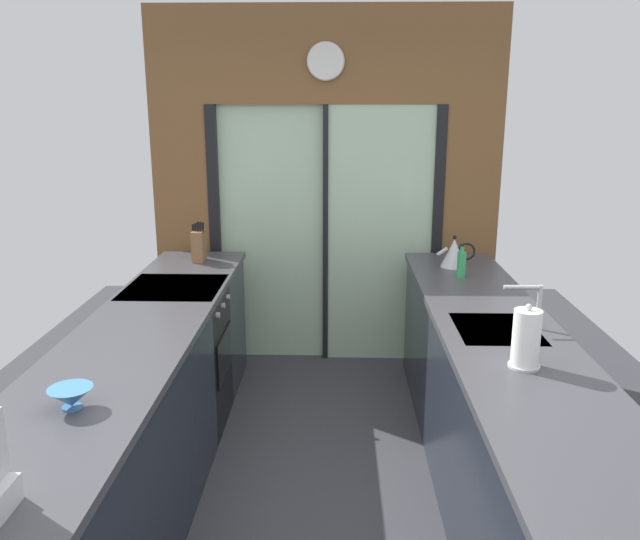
{
  "coord_description": "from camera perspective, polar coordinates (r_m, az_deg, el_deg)",
  "views": [
    {
      "loc": [
        0.08,
        -2.49,
        2.02
      ],
      "look_at": [
        -0.0,
        0.89,
        1.13
      ],
      "focal_mm": 35.92,
      "sensor_mm": 36.0,
      "label": 1
    }
  ],
  "objects": [
    {
      "name": "right_counter_run",
      "position": [
        3.3,
        16.28,
        -13.99
      ],
      "size": [
        0.62,
        3.8,
        0.92
      ],
      "color": "#1E232D",
      "rests_on": "ground_plane"
    },
    {
      "name": "sink_faucet",
      "position": [
        3.33,
        18.38,
        -2.5
      ],
      "size": [
        0.19,
        0.02,
        0.23
      ],
      "color": "#B7BABC",
      "rests_on": "right_counter_run"
    },
    {
      "name": "kettle",
      "position": [
        4.46,
        11.88,
        1.51
      ],
      "size": [
        0.26,
        0.18,
        0.22
      ],
      "color": "#B7BABC",
      "rests_on": "right_counter_run"
    },
    {
      "name": "soap_bottle_far",
      "position": [
        4.21,
        12.48,
        0.57
      ],
      "size": [
        0.06,
        0.06,
        0.22
      ],
      "color": "#339E56",
      "rests_on": "right_counter_run"
    },
    {
      "name": "oven_range",
      "position": [
        4.17,
        -12.5,
        -7.6
      ],
      "size": [
        0.6,
        0.6,
        0.92
      ],
      "color": "black",
      "rests_on": "ground_plane"
    },
    {
      "name": "knife_block",
      "position": [
        4.61,
        -10.75,
        2.17
      ],
      "size": [
        0.09,
        0.14,
        0.28
      ],
      "color": "brown",
      "rests_on": "left_counter_run"
    },
    {
      "name": "ground_plane",
      "position": [
        3.7,
        -0.07,
        -18.51
      ],
      "size": [
        5.04,
        7.6,
        0.02
      ],
      "primitive_type": "cube",
      "color": "#38383D"
    },
    {
      "name": "back_wall_unit",
      "position": [
        4.91,
        0.5,
        8.99
      ],
      "size": [
        2.64,
        0.12,
        2.7
      ],
      "color": "brown",
      "rests_on": "ground_plane"
    },
    {
      "name": "left_counter_run",
      "position": [
        3.21,
        -17.4,
        -14.96
      ],
      "size": [
        0.62,
        3.8,
        0.92
      ],
      "color": "#1E232D",
      "rests_on": "ground_plane"
    },
    {
      "name": "mixing_bowl",
      "position": [
        2.57,
        -21.3,
        -10.52
      ],
      "size": [
        0.16,
        0.16,
        0.08
      ],
      "color": "teal",
      "rests_on": "left_counter_run"
    },
    {
      "name": "paper_towel_roll",
      "position": [
        2.85,
        17.88,
        -5.89
      ],
      "size": [
        0.14,
        0.14,
        0.28
      ],
      "color": "#B7BABC",
      "rests_on": "right_counter_run"
    }
  ]
}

